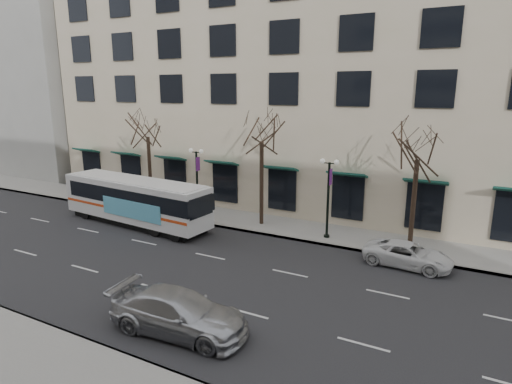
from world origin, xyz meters
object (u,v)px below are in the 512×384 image
Objects in this scene: tree_far_right at (419,143)px; lamp_post_left at (197,179)px; tree_far_left at (147,125)px; tree_far_mid at (262,127)px; silver_car at (179,312)px; white_pickup at (408,255)px; city_bus at (136,200)px; lamp_post_right at (328,195)px.

tree_far_right is 15.40m from lamp_post_left.
tree_far_mid reaches higher than tree_far_left.
tree_far_mid is 15.25m from silver_car.
tree_far_right reaches higher than white_pickup.
tree_far_left is 1.46× the size of silver_car.
city_bus is (-2.93, -3.28, -1.16)m from lamp_post_left.
tree_far_mid is 6.40m from lamp_post_left.
tree_far_right is (10.00, -0.00, -0.48)m from tree_far_mid.
city_bus is at bearing 44.34° from silver_car.
tree_far_left is 6.29m from lamp_post_left.
tree_far_right is 6.34m from white_pickup.
lamp_post_left is at bearing 27.75° from silver_car.
lamp_post_left is at bearing -177.71° from tree_far_right.
tree_far_left reaches higher than lamp_post_right.
tree_far_mid is at bearing 31.14° from city_bus.
silver_car is 13.02m from white_pickup.
silver_car is at bearing -35.91° from city_bus.
lamp_post_right is 0.43× the size of city_bus.
tree_far_right is 1.55× the size of lamp_post_left.
white_pickup is at bearing 9.05° from city_bus.
tree_far_left is at bearing 123.19° from city_bus.
city_bus is (-12.93, -3.28, -1.16)m from lamp_post_right.
white_pickup is (0.26, -2.60, -5.78)m from tree_far_right.
lamp_post_left is 1.00× the size of lamp_post_right.
silver_car is (11.21, -9.72, -0.96)m from city_bus.
lamp_post_left is at bearing 86.11° from white_pickup.
lamp_post_left reaches higher than city_bus.
lamp_post_left is (5.01, -0.60, -3.75)m from tree_far_left.
lamp_post_left is 15.56m from silver_car.
tree_far_mid is 1.49× the size of silver_car.
city_bus is (-7.92, -3.88, -5.12)m from tree_far_mid.
city_bus is (-17.92, -3.88, -4.64)m from tree_far_right.
lamp_post_right is 13.28m from silver_car.
tree_far_mid is 1.64× the size of lamp_post_right.
lamp_post_left is at bearing 53.30° from city_bus.
tree_far_left reaches higher than white_pickup.
lamp_post_right reaches higher than silver_car.
tree_far_mid reaches higher than white_pickup.
lamp_post_right is at bearing -173.15° from tree_far_right.
tree_far_mid is at bearing 0.00° from tree_far_left.
lamp_post_right is at bearing 19.27° from city_bus.
tree_far_left is 1.60× the size of lamp_post_right.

